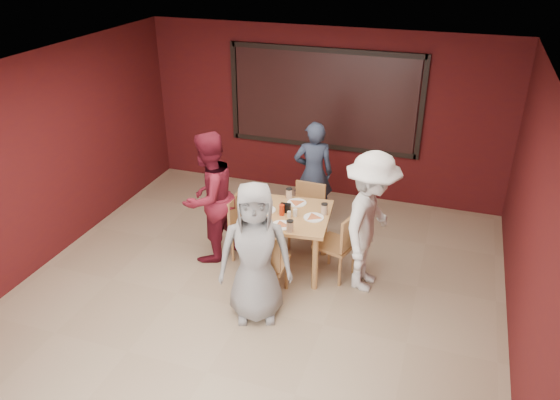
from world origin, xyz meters
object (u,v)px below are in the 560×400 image
(chair_left, at_px, (243,224))
(diner_left, at_px, (209,197))
(chair_back, at_px, (307,211))
(diner_right, at_px, (370,223))
(diner_front, at_px, (255,253))
(chair_right, at_px, (341,242))
(diner_back, at_px, (313,174))
(chair_front, at_px, (265,261))
(dining_table, at_px, (289,221))

(chair_left, distance_m, diner_left, 0.60)
(chair_back, relative_size, diner_right, 0.50)
(diner_left, bearing_deg, diner_front, 62.16)
(chair_right, distance_m, diner_right, 0.53)
(diner_left, bearing_deg, chair_left, 123.80)
(diner_left, relative_size, diner_right, 1.00)
(chair_left, relative_size, diner_left, 0.49)
(diner_front, bearing_deg, chair_left, 98.08)
(diner_back, xyz_separation_m, diner_left, (-1.07, -1.41, 0.09))
(chair_right, relative_size, diner_right, 0.51)
(chair_front, xyz_separation_m, diner_front, (0.00, -0.32, 0.31))
(chair_right, relative_size, diner_front, 0.55)
(chair_right, xyz_separation_m, diner_right, (0.36, -0.07, 0.38))
(dining_table, height_order, diner_back, diner_back)
(chair_front, distance_m, chair_back, 1.46)
(diner_front, bearing_deg, diner_back, 69.39)
(diner_back, height_order, diner_right, diner_right)
(chair_front, height_order, chair_back, chair_front)
(dining_table, distance_m, chair_left, 0.72)
(chair_right, distance_m, diner_left, 1.86)
(dining_table, xyz_separation_m, chair_front, (-0.06, -0.77, -0.17))
(chair_right, bearing_deg, diner_back, 119.07)
(chair_back, distance_m, diner_back, 0.73)
(chair_right, height_order, diner_front, diner_front)
(chair_back, height_order, chair_right, chair_right)
(chair_left, distance_m, chair_right, 1.39)
(chair_back, relative_size, chair_right, 0.98)
(chair_right, bearing_deg, dining_table, 179.63)
(dining_table, distance_m, diner_left, 1.14)
(chair_left, bearing_deg, diner_front, -61.45)
(chair_front, height_order, diner_right, diner_right)
(diner_back, bearing_deg, chair_left, 43.72)
(chair_back, xyz_separation_m, diner_left, (-1.17, -0.76, 0.39))
(chair_front, xyz_separation_m, chair_left, (-0.63, 0.84, -0.04))
(chair_back, bearing_deg, diner_left, -147.10)
(dining_table, distance_m, chair_front, 0.79)
(chair_right, relative_size, diner_left, 0.52)
(diner_back, distance_m, diner_left, 1.77)
(dining_table, xyz_separation_m, diner_right, (1.06, -0.07, 0.20))
(chair_back, relative_size, diner_left, 0.50)
(diner_front, relative_size, diner_right, 0.94)
(chair_front, height_order, diner_left, diner_left)
(dining_table, relative_size, chair_front, 1.18)
(chair_front, height_order, diner_back, diner_back)
(diner_back, distance_m, diner_right, 1.81)
(chair_back, xyz_separation_m, chair_right, (0.65, -0.70, 0.01))
(chair_front, height_order, chair_left, chair_front)
(dining_table, relative_size, diner_left, 0.63)
(diner_left, bearing_deg, dining_table, 109.52)
(chair_front, bearing_deg, dining_table, 85.57)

